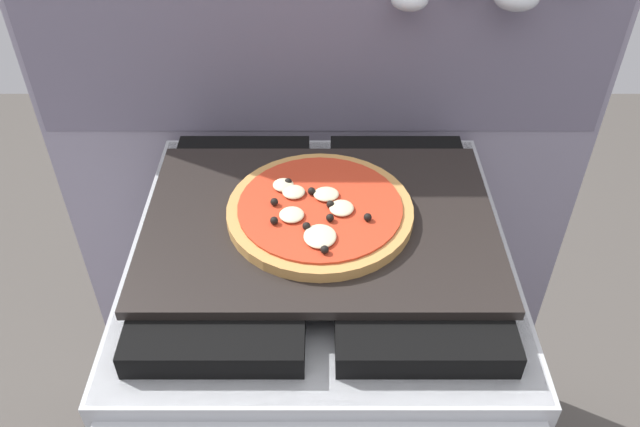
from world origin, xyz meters
TOP-DOWN VIEW (x-y plane):
  - kitchen_backsplash at (0.00, 0.33)m, footprint 1.10×0.09m
  - stove at (-0.00, -0.00)m, footprint 0.60×0.64m
  - baking_tray at (0.00, 0.00)m, footprint 0.54×0.38m
  - pizza_left at (-0.01, 0.01)m, footprint 0.29×0.29m

SIDE VIEW (x-z plane):
  - stove at x=0.00m, z-range 0.00..0.90m
  - kitchen_backsplash at x=0.00m, z-range 0.01..1.56m
  - baking_tray at x=0.00m, z-range 0.90..0.92m
  - pizza_left at x=-0.01m, z-range 0.91..0.94m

